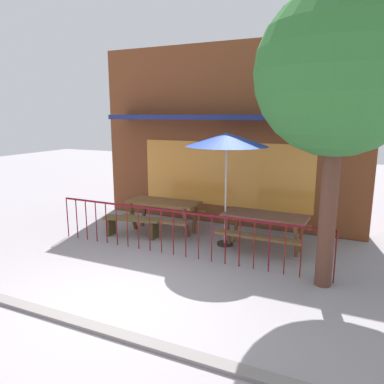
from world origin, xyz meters
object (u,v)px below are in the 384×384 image
at_px(picnic_table_left, 164,208).
at_px(street_tree, 339,74).
at_px(patio_umbrella, 227,140).
at_px(patio_bench, 132,223).
at_px(picnic_table_right, 265,222).

height_order(picnic_table_left, street_tree, street_tree).
height_order(patio_umbrella, patio_bench, patio_umbrella).
bearing_deg(picnic_table_left, patio_umbrella, -10.01).
bearing_deg(picnic_table_right, street_tree, -43.73).
relative_size(picnic_table_right, patio_umbrella, 0.73).
height_order(picnic_table_right, patio_bench, picnic_table_right).
relative_size(patio_bench, street_tree, 0.30).
bearing_deg(street_tree, picnic_table_left, 159.49).
relative_size(patio_umbrella, street_tree, 0.52).
bearing_deg(patio_umbrella, street_tree, -27.90).
distance_m(picnic_table_left, patio_bench, 0.90).
xyz_separation_m(picnic_table_right, patio_bench, (-3.08, -0.54, -0.26)).
height_order(picnic_table_left, picnic_table_right, same).
bearing_deg(patio_umbrella, picnic_table_right, 8.75).
xyz_separation_m(picnic_table_right, patio_umbrella, (-0.86, -0.13, 1.74)).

